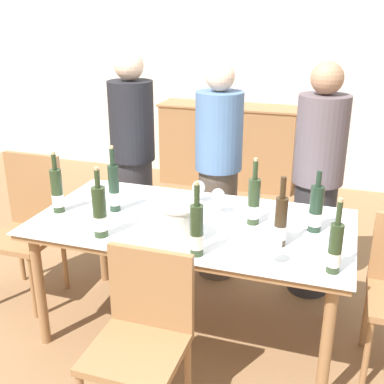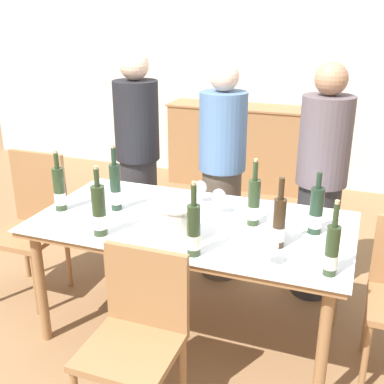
% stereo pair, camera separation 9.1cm
% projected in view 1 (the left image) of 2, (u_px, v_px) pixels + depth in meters
% --- Properties ---
extents(ground_plane, '(12.00, 12.00, 0.00)m').
position_uv_depth(ground_plane, '(192.00, 330.00, 3.03)').
color(ground_plane, olive).
extents(back_wall, '(8.00, 0.10, 2.80)m').
position_uv_depth(back_wall, '(279.00, 58.00, 5.22)').
color(back_wall, silver).
rests_on(back_wall, ground_plane).
extents(sideboard_cabinet, '(1.55, 0.46, 0.91)m').
position_uv_depth(sideboard_cabinet, '(228.00, 145.00, 5.43)').
color(sideboard_cabinet, '#996B42').
rests_on(sideboard_cabinet, ground_plane).
extents(dining_table, '(1.81, 0.95, 0.75)m').
position_uv_depth(dining_table, '(192.00, 232.00, 2.79)').
color(dining_table, '#996B42').
rests_on(dining_table, ground_plane).
extents(ice_bucket, '(0.23, 0.23, 0.20)m').
position_uv_depth(ice_bucket, '(179.00, 221.00, 2.51)').
color(ice_bucket, white).
rests_on(ice_bucket, dining_table).
extents(wine_bottle_0, '(0.07, 0.07, 0.37)m').
position_uv_depth(wine_bottle_0, '(57.00, 192.00, 2.85)').
color(wine_bottle_0, '#28381E').
rests_on(wine_bottle_0, dining_table).
extents(wine_bottle_1, '(0.07, 0.07, 0.39)m').
position_uv_depth(wine_bottle_1, '(254.00, 202.00, 2.69)').
color(wine_bottle_1, '#28381E').
rests_on(wine_bottle_1, dining_table).
extents(wine_bottle_2, '(0.08, 0.08, 0.39)m').
position_uv_depth(wine_bottle_2, '(100.00, 213.00, 2.54)').
color(wine_bottle_2, '#28381E').
rests_on(wine_bottle_2, dining_table).
extents(wine_bottle_3, '(0.07, 0.07, 0.34)m').
position_uv_depth(wine_bottle_3, '(316.00, 210.00, 2.60)').
color(wine_bottle_3, '#1E3323').
rests_on(wine_bottle_3, dining_table).
extents(wine_bottle_4, '(0.07, 0.07, 0.37)m').
position_uv_depth(wine_bottle_4, '(281.00, 222.00, 2.44)').
color(wine_bottle_4, '#332314').
rests_on(wine_bottle_4, dining_table).
extents(wine_bottle_5, '(0.06, 0.06, 0.37)m').
position_uv_depth(wine_bottle_5, '(335.00, 249.00, 2.19)').
color(wine_bottle_5, '#28381E').
rests_on(wine_bottle_5, dining_table).
extents(wine_bottle_6, '(0.07, 0.07, 0.40)m').
position_uv_depth(wine_bottle_6, '(114.00, 189.00, 2.86)').
color(wine_bottle_6, '#1E3323').
rests_on(wine_bottle_6, dining_table).
extents(wine_bottle_7, '(0.07, 0.07, 0.39)m').
position_uv_depth(wine_bottle_7, '(197.00, 231.00, 2.34)').
color(wine_bottle_7, '#28381E').
rests_on(wine_bottle_7, dining_table).
extents(wine_glass_0, '(0.08, 0.08, 0.16)m').
position_uv_depth(wine_glass_0, '(218.00, 196.00, 2.83)').
color(wine_glass_0, white).
rests_on(wine_glass_0, dining_table).
extents(wine_glass_1, '(0.08, 0.08, 0.15)m').
position_uv_depth(wine_glass_1, '(274.00, 244.00, 2.26)').
color(wine_glass_1, white).
rests_on(wine_glass_1, dining_table).
extents(wine_glass_2, '(0.08, 0.08, 0.14)m').
position_uv_depth(wine_glass_2, '(199.00, 188.00, 3.00)').
color(wine_glass_2, white).
rests_on(wine_glass_2, dining_table).
extents(wine_glass_3, '(0.08, 0.08, 0.15)m').
position_uv_depth(wine_glass_3, '(276.00, 220.00, 2.52)').
color(wine_glass_3, white).
rests_on(wine_glass_3, dining_table).
extents(chair_left_end, '(0.42, 0.42, 0.99)m').
position_uv_depth(chair_left_end, '(29.00, 219.00, 3.26)').
color(chair_left_end, '#996B42').
rests_on(chair_left_end, ground_plane).
extents(chair_near_front, '(0.42, 0.42, 0.87)m').
position_uv_depth(chair_near_front, '(143.00, 330.00, 2.22)').
color(chair_near_front, '#996B42').
rests_on(chair_near_front, ground_plane).
extents(person_host, '(0.33, 0.33, 1.63)m').
position_uv_depth(person_host, '(133.00, 162.00, 3.63)').
color(person_host, '#2D2D33').
rests_on(person_host, ground_plane).
extents(person_guest_left, '(0.33, 0.33, 1.57)m').
position_uv_depth(person_guest_left, '(218.00, 175.00, 3.43)').
color(person_guest_left, '#51473D').
rests_on(person_guest_left, ground_plane).
extents(person_guest_right, '(0.33, 0.33, 1.60)m').
position_uv_depth(person_guest_right, '(317.00, 185.00, 3.20)').
color(person_guest_right, '#2D2D33').
rests_on(person_guest_right, ground_plane).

